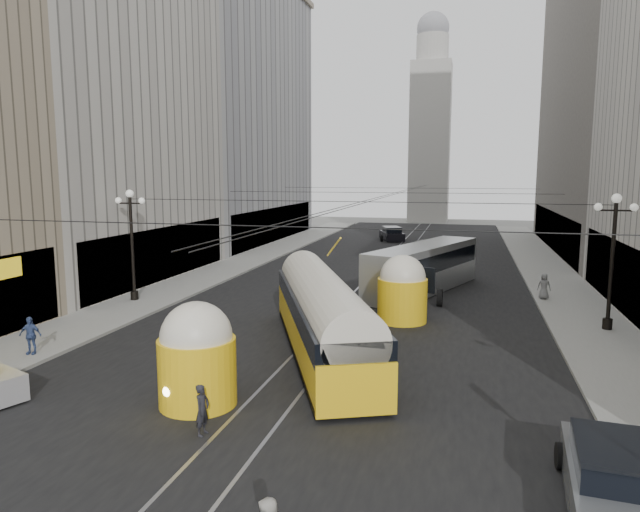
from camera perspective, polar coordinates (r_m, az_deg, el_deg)
The scene contains 21 objects.
ground at distance 14.37m, azimuth -13.71°, elevation -23.16°, with size 170.00×170.00×0.00m, color slate.
road at distance 44.27m, azimuth 6.52°, elevation -1.45°, with size 20.00×85.00×0.02m, color black.
sidewalk_left at distance 50.62m, azimuth -6.48°, elevation -0.14°, with size 4.00×72.00×0.15m, color gray.
sidewalk_right at distance 47.68m, azimuth 21.56°, elevation -1.19°, with size 4.00×72.00×0.15m, color gray.
rail_left at distance 44.38m, azimuth 5.56°, elevation -1.41°, with size 0.12×85.00×0.04m, color gray.
rail_right at distance 44.18m, azimuth 7.48°, elevation -1.49°, with size 0.12×85.00×0.04m, color gray.
building_left_mid at distance 44.50m, azimuth -23.26°, elevation 20.45°, with size 12.60×20.60×34.60m.
building_left_far at distance 64.59m, azimuth -9.60°, elevation 14.27°, with size 12.60×28.60×28.60m.
building_right_far at distance 61.01m, azimuth 28.76°, elevation 15.64°, with size 12.60×32.60×32.60m.
distant_tower at distance 91.24m, azimuth 10.98°, elevation 12.86°, with size 6.00×6.00×31.36m.
lamppost_left_mid at distance 34.43m, azimuth -18.31°, elevation 1.69°, with size 1.86×0.44×6.37m.
lamppost_right_mid at distance 29.70m, azimuth 27.21°, elevation 0.21°, with size 1.86×0.44×6.37m.
catenary at distance 42.66m, azimuth 6.62°, elevation 6.13°, with size 25.00×72.00×0.23m.
streetcar at distance 23.57m, azimuth 0.24°, elevation -5.85°, with size 7.70×14.67×3.46m.
city_bus at distance 36.58m, azimuth 10.32°, elevation -1.00°, with size 6.44×12.14×2.97m.
sedan_grey at distance 15.07m, azimuth 27.43°, elevation -19.36°, with size 2.32×4.89×1.50m.
sedan_white_far at distance 53.24m, azimuth 10.50°, elevation 0.74°, with size 2.89×4.43×1.30m.
sedan_dark_far at distance 64.40m, azimuth 7.18°, elevation 2.19°, with size 3.47×5.18×1.52m.
pedestrian_crossing_a at distance 17.18m, azimuth -11.69°, elevation -14.83°, with size 0.55×0.36×1.50m, color black.
pedestrian_sidewalk_right at distance 35.77m, azimuth 21.50°, elevation -2.83°, with size 0.74×0.46×1.52m, color slate.
pedestrian_sidewalk_left at distance 26.14m, azimuth -26.99°, elevation -7.08°, with size 0.91×0.52×1.55m, color #3B4F81.
Camera 1 is at (6.02, -10.73, 7.44)m, focal length 32.00 mm.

